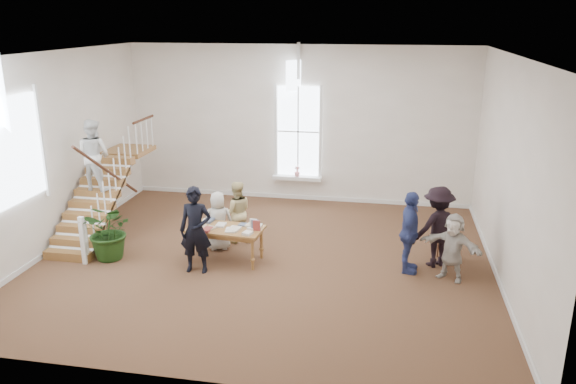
% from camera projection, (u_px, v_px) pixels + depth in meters
% --- Properties ---
extents(ground, '(10.00, 10.00, 0.00)m').
position_uv_depth(ground, '(265.00, 259.00, 12.64)').
color(ground, '#4E2D1E').
rests_on(ground, ground).
extents(room_shell, '(10.49, 10.00, 10.00)m').
position_uv_depth(room_shell, '(298.00, 187.00, 16.64)').
color(room_shell, beige).
rests_on(room_shell, ground).
extents(staircase, '(1.10, 4.10, 2.92)m').
position_uv_depth(staircase, '(97.00, 172.00, 13.61)').
color(staircase, brown).
rests_on(staircase, ground).
extents(library_table, '(1.72, 0.96, 0.84)m').
position_uv_depth(library_table, '(225.00, 231.00, 12.39)').
color(library_table, brown).
rests_on(library_table, ground).
extents(police_officer, '(0.72, 0.50, 1.88)m').
position_uv_depth(police_officer, '(196.00, 230.00, 11.79)').
color(police_officer, black).
rests_on(police_officer, ground).
extents(elderly_woman, '(0.78, 0.62, 1.39)m').
position_uv_depth(elderly_woman, '(218.00, 221.00, 13.01)').
color(elderly_woman, beige).
rests_on(elderly_woman, ground).
extents(person_yellow, '(0.89, 0.80, 1.52)m').
position_uv_depth(person_yellow, '(237.00, 212.00, 13.41)').
color(person_yellow, '#D8C587').
rests_on(person_yellow, ground).
extents(woman_cluster_a, '(0.51, 1.08, 1.78)m').
position_uv_depth(woman_cluster_a, '(409.00, 233.00, 11.77)').
color(woman_cluster_a, navy).
rests_on(woman_cluster_a, ground).
extents(woman_cluster_b, '(1.34, 1.18, 1.79)m').
position_uv_depth(woman_cluster_b, '(437.00, 227.00, 12.09)').
color(woman_cluster_b, black).
rests_on(woman_cluster_b, ground).
extents(woman_cluster_c, '(1.37, 1.00, 1.43)m').
position_uv_depth(woman_cluster_c, '(452.00, 247.00, 11.49)').
color(woman_cluster_c, beige).
rests_on(woman_cluster_c, ground).
extents(floor_plant, '(1.29, 1.14, 1.34)m').
position_uv_depth(floor_plant, '(110.00, 231.00, 12.49)').
color(floor_plant, '#1A3A12').
rests_on(floor_plant, ground).
extents(side_chair, '(0.43, 0.43, 0.88)m').
position_uv_depth(side_chair, '(447.00, 239.00, 12.52)').
color(side_chair, '#391E0F').
rests_on(side_chair, ground).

